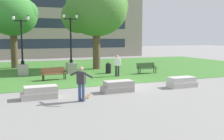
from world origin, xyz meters
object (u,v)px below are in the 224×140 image
Objects in this scene: concrete_block_right at (182,82)px; person_skateboarder at (81,82)px; trash_bin at (108,68)px; person_bystander_near_lawn at (117,64)px; concrete_block_left at (118,87)px; park_bench_near_right at (54,73)px; lamp_post_right at (71,61)px; concrete_block_center at (40,93)px; park_bench_near_left at (146,67)px; skateboard at (85,97)px; lamp_post_center at (23,63)px.

concrete_block_right is 1.05× the size of person_skateboarder.
person_bystander_near_lawn is at bearing -89.71° from trash_bin.
concrete_block_left is 1.06× the size of person_skateboarder.
concrete_block_right is 0.97× the size of park_bench_near_right.
lamp_post_right reaches higher than park_bench_near_right.
lamp_post_right is (3.73, 8.66, 0.75)m from concrete_block_center.
park_bench_near_left is at bearing 11.99° from person_bystander_near_lawn.
concrete_block_center is at bearing 178.77° from concrete_block_right.
park_bench_near_right is at bearing 93.78° from skateboard.
concrete_block_center is at bearing -132.17° from trash_bin.
lamp_post_center is 7.15m from trash_bin.
skateboard is at bearing -76.69° from lamp_post_center.
skateboard is at bearing -86.22° from park_bench_near_right.
concrete_block_right is 0.37× the size of lamp_post_center.
concrete_block_right is at bearing 7.03° from skateboard.
person_skateboarder reaches higher than concrete_block_left.
lamp_post_center is (-1.93, 3.35, 0.48)m from park_bench_near_right.
concrete_block_left reaches higher than skateboard.
concrete_block_center is at bearing 179.95° from concrete_block_left.
concrete_block_left is at bearing -113.09° from person_bystander_near_lawn.
concrete_block_left is 1.01× the size of concrete_block_right.
lamp_post_center reaches higher than person_bystander_near_lawn.
skateboard is (2.13, -1.00, -0.22)m from concrete_block_center.
concrete_block_right is 0.35× the size of lamp_post_right.
concrete_block_left is 1.96× the size of skateboard.
trash_bin reaches higher than park_bench_near_right.
person_skateboarder reaches higher than park_bench_near_right.
lamp_post_right is (-0.64, 8.66, 0.75)m from concrete_block_left.
park_bench_near_right is 1.93× the size of trash_bin.
trash_bin is at bearing 157.60° from park_bench_near_left.
lamp_post_right is 3.27m from trash_bin.
lamp_post_center is 5.12× the size of trash_bin.
concrete_block_center is 1.01× the size of concrete_block_left.
person_skateboarder is 10.06m from trash_bin.
park_bench_near_right is 1.08× the size of person_bystander_near_lawn.
park_bench_near_right is at bearing -124.37° from lamp_post_right.
concrete_block_left is 10.16m from lamp_post_center.
lamp_post_right is (-4.96, 8.84, 0.75)m from concrete_block_right.
skateboard is at bearing -172.97° from concrete_block_right.
lamp_post_right is at bearing 119.28° from concrete_block_right.
person_bystander_near_lawn is (2.34, 5.49, 0.68)m from concrete_block_left.
park_bench_near_left is 10.42m from lamp_post_center.
concrete_block_left is 6.01m from person_bystander_near_lawn.
person_bystander_near_lawn is at bearing -2.04° from park_bench_near_right.
lamp_post_center is (-10.00, 2.89, 0.48)m from park_bench_near_left.
concrete_block_right is 6.05m from person_bystander_near_lawn.
trash_bin is (6.94, -1.62, -0.52)m from lamp_post_center.
skateboard is 0.51× the size of park_bench_near_left.
lamp_post_right is at bearing -5.27° from lamp_post_center.
person_bystander_near_lawn is (-1.98, 5.68, 0.68)m from concrete_block_right.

